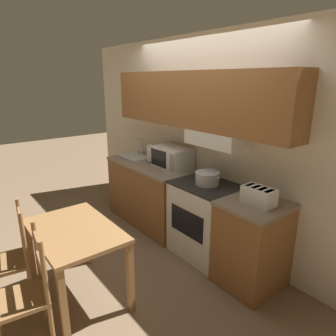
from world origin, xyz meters
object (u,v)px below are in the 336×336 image
Objects in this scene: cooking_pot at (207,178)px; dining_table at (75,240)px; toaster at (259,196)px; chair_left_of_table at (10,260)px; stove_range at (205,220)px; microwave at (172,157)px; sink_basin at (135,156)px; paper_towel_roll at (150,154)px; chair_right_of_table at (26,295)px.

dining_table is at bearing -98.89° from cooking_pot.
chair_left_of_table is (-1.22, -1.95, -0.53)m from toaster.
stove_range is 1.50m from dining_table.
toaster is 0.33× the size of chair_left_of_table.
stove_range is 0.93× the size of chair_left_of_table.
stove_range is 0.52m from cooking_pot.
cooking_pot is at bearing -8.19° from microwave.
cooking_pot is 1.51m from sink_basin.
stove_range is 3.81× the size of paper_towel_roll.
sink_basin is at bearing -171.26° from microwave.
cooking_pot is 0.70m from toaster.
stove_range is at bearing 160.46° from cooking_pot.
chair_left_of_table is (-0.53, -1.97, -0.52)m from cooking_pot.
microwave is at bearing 118.25° from chair_right_of_table.
stove_range is 1.57m from sink_basin.
chair_left_of_table is (0.23, -2.08, -0.58)m from microwave.
toaster is 0.33× the size of chair_right_of_table.
toaster is at bearing 66.65° from chair_left_of_table.
toaster is at bearing -5.23° from microwave.
dining_table is at bearing -98.38° from stove_range.
cooking_pot is 1.13× the size of toaster.
chair_left_of_table is (0.99, -1.96, -0.46)m from sink_basin.
sink_basin is (-1.51, -0.01, -0.06)m from cooking_pot.
cooking_pot is 1.19m from paper_towel_roll.
chair_right_of_table is (0.05, -1.98, -0.52)m from cooking_pot.
cooking_pot is (0.01, -0.00, 0.52)m from stove_range.
cooking_pot is 1.53× the size of paper_towel_roll.
toaster is 0.31× the size of dining_table.
paper_towel_roll is at bearing 122.28° from dining_table.
microwave is (-0.76, 0.11, 0.06)m from cooking_pot.
dining_table is (-0.22, -1.47, 0.17)m from stove_range.
stove_range is at bearing -2.57° from paper_towel_roll.
cooking_pot is at bearing 0.27° from sink_basin.
paper_towel_roll reaches higher than chair_left_of_table.
paper_towel_roll is 0.24× the size of chair_right_of_table.
toaster is 0.69× the size of sink_basin.
cooking_pot is 0.78× the size of sink_basin.
cooking_pot is 1.53m from dining_table.
cooking_pot is at bearing -19.54° from stove_range.
cooking_pot is 0.37× the size of chair_right_of_table.
microwave is 0.51× the size of dining_table.
dining_table is 0.61m from chair_right_of_table.
microwave reaches higher than dining_table.
chair_right_of_table is at bearing 8.17° from chair_left_of_table.
dining_table is at bearing -122.65° from toaster.
toaster is (0.70, -0.02, 0.01)m from cooking_pot.
sink_basin reaches higher than microwave.
microwave reaches higher than stove_range.
chair_left_of_table is 1.00× the size of chair_right_of_table.
sink_basin reaches higher than chair_left_of_table.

